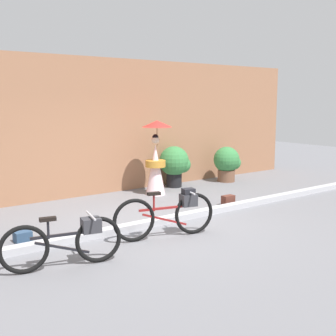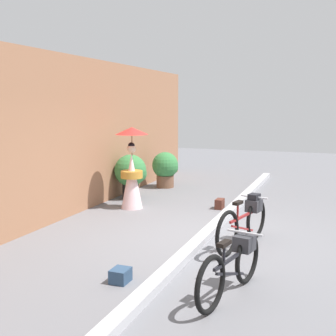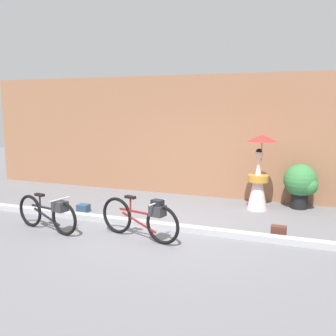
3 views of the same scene
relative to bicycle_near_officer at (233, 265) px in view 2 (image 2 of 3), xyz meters
The scene contains 10 objects.
ground_plane 2.36m from the bicycle_near_officer, 24.00° to the left, with size 30.00×30.00×0.00m, color slate.
building_wall 4.87m from the bicycle_near_officer, 63.06° to the left, with size 14.00×0.40×3.31m, color #9E6B4C.
sidewalk_curb 2.36m from the bicycle_near_officer, 24.00° to the left, with size 14.00×0.20×0.12m, color #B2B2B7.
bicycle_near_officer is the anchor object (origin of this frame).
bicycle_far_side 1.94m from the bicycle_near_officer, ahead, with size 1.77×0.58×0.81m.
person_with_parasol 4.84m from the bicycle_near_officer, 40.39° to the left, with size 0.73×0.73×1.81m.
potted_plant_by_door 7.12m from the bicycle_near_officer, 27.91° to the left, with size 0.75×0.73×1.00m.
potted_plant_small 5.86m from the bicycle_near_officer, 37.86° to the left, with size 0.81×0.79×1.09m.
backpack_on_pavement 4.50m from the bicycle_near_officer, 16.33° to the left, with size 0.29×0.16×0.22m.
backpack_spare 1.48m from the bicycle_near_officer, 96.04° to the left, with size 0.26×0.22×0.18m.
Camera 2 is at (-7.15, -2.04, 2.30)m, focal length 46.83 mm.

